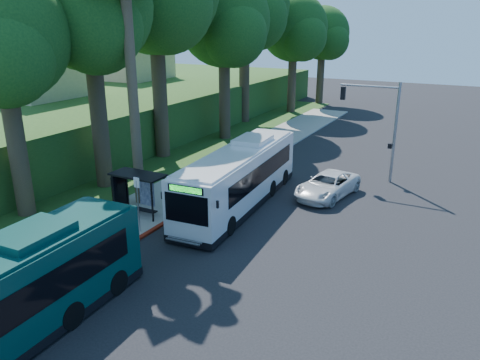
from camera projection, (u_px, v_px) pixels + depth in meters
The scene contains 16 objects.
ground at pixel (270, 219), 26.90m from camera, with size 140.00×140.00×0.00m, color black.
sidewalk at pixel (167, 197), 30.08m from camera, with size 4.50×70.00×0.12m, color gray.
red_curb at pixel (158, 227), 25.72m from camera, with size 0.25×30.00×0.13m, color maroon.
grass_verge at pixel (146, 166), 36.79m from camera, with size 8.00×70.00×0.06m, color #234719.
bus_shelter at pixel (137, 185), 27.10m from camera, with size 3.20×1.51×2.55m.
stop_sign_pole at pixel (138, 197), 24.40m from camera, with size 0.35×0.06×3.17m.
traffic_signal_pole at pixel (381, 119), 32.21m from camera, with size 4.10×0.30×7.00m.
hillside_backdrop at pixel (105, 103), 50.33m from camera, with size 24.00×60.00×8.80m.
tree_0 at pixel (90, 14), 28.73m from camera, with size 8.40×8.00×15.70m.
tree_2 at pixel (225, 25), 42.16m from camera, with size 8.82×8.40×15.12m.
tree_3 at pixel (245, 10), 49.26m from camera, with size 10.08×9.60×17.28m.
tree_4 at pixel (294, 31), 55.61m from camera, with size 8.40×8.00×14.14m.
tree_5 at pixel (323, 36), 62.14m from camera, with size 7.35×7.00×12.86m.
tree_6 at pixel (1, 43), 24.40m from camera, with size 7.56×7.20×13.74m.
white_bus at pixel (240, 176), 28.48m from camera, with size 3.61×13.01×3.83m.
pickup at pixel (327, 185), 30.20m from camera, with size 2.52×5.46×1.52m, color silver.
Camera 1 is at (9.93, -22.73, 10.78)m, focal length 35.00 mm.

